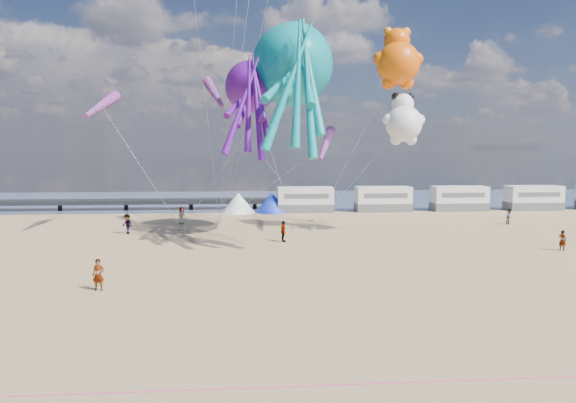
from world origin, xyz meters
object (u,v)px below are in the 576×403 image
Objects in this scene: motorhome_2 at (459,198)px; windsock_mid at (214,93)px; tent_blue at (272,202)px; beachgoer_3 at (283,231)px; beachgoer_1 at (510,217)px; windsock_left at (101,106)px; motorhome_1 at (383,199)px; motorhome_0 at (305,200)px; sandbag_a at (182,230)px; kite_panda at (404,124)px; sandbag_d at (311,221)px; sandbag_e at (219,223)px; standing_person at (98,275)px; beachgoer_5 at (562,240)px; motorhome_3 at (533,198)px; kite_octopus_purple at (250,87)px; tent_white at (238,203)px; beachgoer_0 at (182,216)px; kite_octopus_teal at (292,65)px; windsock_right at (326,144)px; kite_teddy_orange at (398,64)px; sandbag_b at (295,228)px; sandbag_c at (313,229)px; beachgoer_2 at (127,224)px.

motorhome_2 is 0.96× the size of windsock_mid.
tent_blue is 19.39m from beachgoer_3.
beachgoer_1 is 0.24× the size of windsock_left.
motorhome_0 is at bearing 180.00° from motorhome_1.
kite_panda is (19.78, -3.35, 9.66)m from sandbag_a.
sandbag_d is 1.00× the size of sandbag_e.
motorhome_0 is 1.65× the size of tent_blue.
standing_person is at bearing -67.28° from windsock_left.
motorhome_0 reaches higher than beachgoer_5.
beachgoer_5 is at bearing -115.67° from motorhome_3.
kite_octopus_purple reaches higher than beachgoer_3.
sandbag_a is at bearing -129.28° from sandbag_e.
tent_white is at bearing 180.00° from motorhome_2.
beachgoer_0 is 33.04m from beachgoer_1.
kite_octopus_teal is at bearing -2.26° from windsock_left.
tent_blue is at bearing 55.76° from sandbag_a.
tent_white is 19.81m from beachgoer_3.
beachgoer_1 is 40.47m from windsock_left.
beachgoer_3 is 0.30× the size of windsock_right.
beachgoer_1 is 24.61m from beachgoer_3.
sandbag_d is at bearing -140.04° from motorhome_1.
kite_teddy_orange is at bearing -82.57° from beachgoer_3.
sandbag_b and sandbag_c have the same top height.
beachgoer_0 is 0.26× the size of windsock_mid.
sandbag_b is (-19.08, 11.81, -0.67)m from beachgoer_5.
sandbag_c is at bearing 39.64° from beachgoer_2.
kite_octopus_purple is 13.67m from kite_panda.
sandbag_c is (-17.39, 11.08, -0.67)m from beachgoer_5.
tent_white is at bearing 118.34° from sandbag_c.
standing_person is 1.00× the size of beachgoer_3.
motorhome_0 is at bearing 43.45° from sandbag_e.
motorhome_0 reaches higher than standing_person.
beachgoer_3 is 10.99m from sandbag_a.
tent_white is 20.85m from windsock_left.
motorhome_3 reaches higher than sandbag_c.
tent_blue is at bearing -3.55° from beachgoer_0.
motorhome_1 is 15.23m from beachgoer_1.
tent_blue reaches higher than sandbag_a.
motorhome_0 is at bearing 5.83° from beachgoer_5.
beachgoer_2 is at bearing -164.99° from sandbag_a.
kite_teddy_orange reaches higher than motorhome_1.
sandbag_a is 15.48m from windsock_right.
beachgoer_5 is at bearing 16.26° from standing_person.
beachgoer_3 reaches higher than beachgoer_1.
motorhome_2 is 1.00× the size of motorhome_3.
motorhome_1 is 0.62× the size of kite_octopus_purple.
windsock_right is (10.10, -2.10, -4.66)m from windsock_mid.
beachgoer_5 is at bearing -12.30° from windsock_right.
tent_white is 8.00× the size of sandbag_c.
sandbag_c is at bearing -23.47° from sandbag_b.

